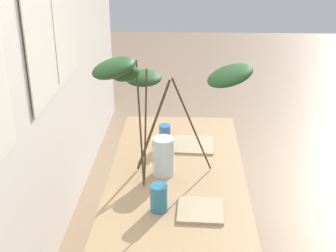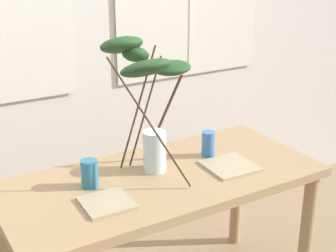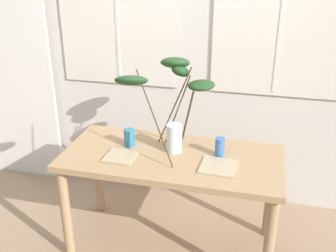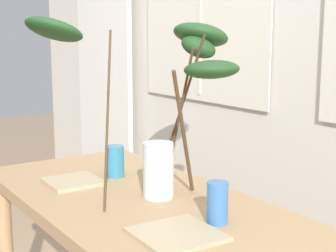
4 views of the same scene
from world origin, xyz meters
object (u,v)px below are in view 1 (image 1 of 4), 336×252
plate_square_right (193,145)px  vase_with_branches (154,97)px  drinking_glass_blue_right (165,136)px  plate_square_left (200,210)px  drinking_glass_blue_left (159,198)px  dining_table (177,192)px

plate_square_right → vase_with_branches: bearing=151.1°
drinking_glass_blue_right → plate_square_right: drinking_glass_blue_right is taller
plate_square_left → drinking_glass_blue_right: bearing=16.3°
drinking_glass_blue_right → drinking_glass_blue_left: bearing=-179.5°
dining_table → plate_square_left: (-0.34, -0.11, 0.12)m
vase_with_branches → drinking_glass_blue_right: size_ratio=5.95×
plate_square_right → dining_table: bearing=165.4°
dining_table → drinking_glass_blue_right: drinking_glass_blue_right is taller
dining_table → plate_square_left: bearing=-161.3°
drinking_glass_blue_left → plate_square_left: bearing=-90.9°
vase_with_branches → drinking_glass_blue_left: size_ratio=6.14×
plate_square_right → drinking_glass_blue_left: bearing=166.5°
plate_square_left → plate_square_right: size_ratio=0.87×
drinking_glass_blue_right → plate_square_right: (0.02, -0.17, -0.06)m
drinking_glass_blue_left → plate_square_left: (-0.00, -0.19, -0.06)m
vase_with_branches → drinking_glass_blue_left: (-0.31, -0.04, -0.37)m
vase_with_branches → plate_square_left: (-0.31, -0.23, -0.43)m
drinking_glass_blue_left → vase_with_branches: bearing=7.0°
drinking_glass_blue_right → plate_square_left: bearing=-163.7°
dining_table → drinking_glass_blue_left: drinking_glass_blue_left is taller
vase_with_branches → plate_square_right: 0.59m
vase_with_branches → drinking_glass_blue_left: vase_with_branches is taller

